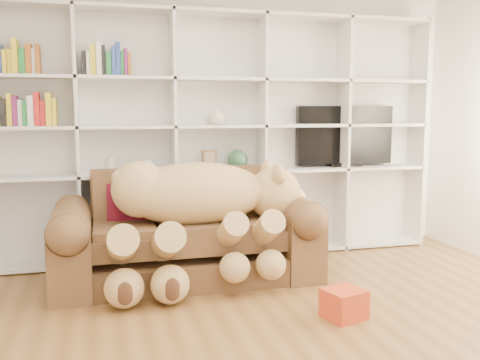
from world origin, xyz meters
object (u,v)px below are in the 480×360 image
object	(u,v)px
teddy_bear	(199,207)
gift_box	(344,304)
tv	(345,137)
sofa	(186,239)

from	to	relation	value
teddy_bear	gift_box	xyz separation A→B (m)	(0.84, -1.00, -0.56)
teddy_bear	tv	size ratio (longest dim) A/B	1.67
tv	teddy_bear	bearing A→B (deg)	-153.25
teddy_bear	gift_box	size ratio (longest dim) A/B	6.85
sofa	tv	xyz separation A→B (m)	(1.81, 0.68, 0.82)
tv	gift_box	bearing A→B (deg)	-115.34
teddy_bear	sofa	bearing A→B (deg)	105.50
sofa	teddy_bear	size ratio (longest dim) A/B	1.24
teddy_bear	gift_box	world-z (taller)	teddy_bear
teddy_bear	tv	bearing A→B (deg)	18.32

